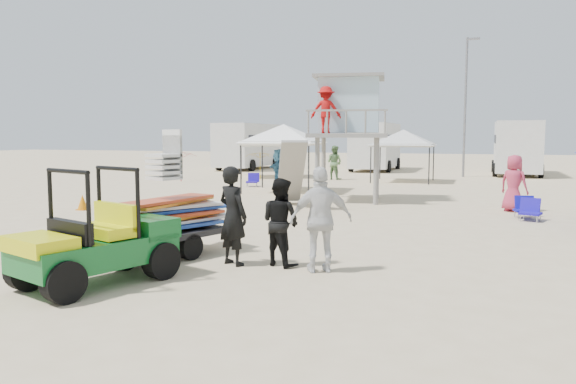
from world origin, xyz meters
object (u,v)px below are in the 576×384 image
(utility_cart, at_px, (93,232))
(man_left, at_px, (233,216))
(lifeguard_tower, at_px, (347,110))
(surf_trailer, at_px, (170,211))

(utility_cart, distance_m, man_left, 2.54)
(man_left, xyz_separation_m, lifeguard_tower, (-0.42, 10.93, 2.41))
(lifeguard_tower, bearing_deg, surf_trailer, -95.88)
(surf_trailer, bearing_deg, utility_cart, -90.15)
(surf_trailer, distance_m, man_left, 1.54)
(utility_cart, height_order, lifeguard_tower, lifeguard_tower)
(lifeguard_tower, bearing_deg, utility_cart, -94.85)
(utility_cart, height_order, man_left, utility_cart)
(utility_cart, bearing_deg, surf_trailer, 89.85)
(utility_cart, xyz_separation_m, lifeguard_tower, (1.10, 12.96, 2.47))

